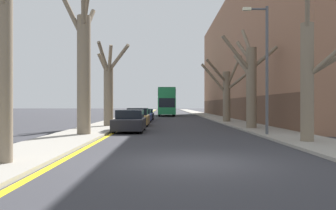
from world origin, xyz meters
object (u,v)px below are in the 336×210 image
street_tree_right_2 (226,92)px  parked_car_0 (130,121)px  street_tree_right_0 (310,76)px  street_tree_right_1 (250,81)px  parked_car_1 (138,117)px  double_decker_bus (167,100)px  parked_car_3 (146,114)px  parked_car_2 (143,116)px  street_tree_left_2 (109,89)px  lamp_post (265,63)px  street_tree_left_0 (5,30)px  street_tree_left_1 (84,65)px

street_tree_right_2 → parked_car_0: 13.70m
street_tree_right_0 → street_tree_right_1: 8.66m
street_tree_right_0 → street_tree_right_1: size_ratio=1.00×
parked_car_1 → double_decker_bus: bearing=84.3°
street_tree_right_0 → parked_car_3: 25.86m
double_decker_bus → parked_car_2: (-2.51, -19.01, -1.81)m
parked_car_1 → street_tree_left_2: bearing=-137.6°
parked_car_2 → street_tree_right_2: bearing=-9.6°
street_tree_right_2 → double_decker_bus: (-5.75, 20.40, -0.58)m
street_tree_right_1 → lamp_post: (-0.53, -5.15, 0.59)m
parked_car_2 → parked_car_3: bearing=90.0°
street_tree_left_0 → street_tree_right_0: 12.07m
parked_car_1 → parked_car_2: (-0.00, 6.06, -0.06)m
street_tree_left_0 → street_tree_right_0: size_ratio=1.10×
double_decker_bus → street_tree_left_2: bearing=-99.7°
double_decker_bus → lamp_post: (5.23, -34.39, 1.58)m
double_decker_bus → street_tree_right_1: bearing=-78.8°
parked_car_0 → street_tree_left_0: bearing=-100.2°
street_tree_right_0 → street_tree_right_2: bearing=91.4°
street_tree_left_0 → street_tree_left_1: (-0.04, 8.90, 0.12)m
parked_car_1 → parked_car_2: 6.06m
parked_car_3 → street_tree_right_0: bearing=-70.3°
street_tree_right_1 → street_tree_left_1: bearing=-154.8°
street_tree_left_2 → parked_car_2: (2.08, 7.96, -2.31)m
street_tree_left_1 → parked_car_1: 9.92m
double_decker_bus → lamp_post: lamp_post is taller
street_tree_right_0 → street_tree_right_2: street_tree_right_0 is taller
parked_car_1 → parked_car_3: (-0.00, 11.44, -0.09)m
street_tree_right_0 → parked_car_0: 11.28m
parked_car_2 → lamp_post: (7.75, -15.38, 3.38)m
street_tree_right_0 → lamp_post: 3.75m
parked_car_3 → double_decker_bus: bearing=79.6°
street_tree_right_2 → parked_car_0: (-8.26, -10.67, -2.36)m
street_tree_left_1 → street_tree_right_1: bearing=25.2°
street_tree_right_0 → parked_car_0: size_ratio=1.76×
parked_car_2 → lamp_post: 17.55m
street_tree_right_0 → parked_car_1: street_tree_right_0 is taller
parked_car_3 → street_tree_right_2: bearing=-39.3°
street_tree_left_0 → lamp_post: size_ratio=1.14×
parked_car_0 → parked_car_3: parked_car_0 is taller
street_tree_right_1 → parked_car_2: 13.45m
street_tree_left_1 → street_tree_right_1: street_tree_left_1 is taller
street_tree_left_2 → parked_car_1: (2.08, 1.90, -2.25)m
street_tree_right_1 → double_decker_bus: 29.82m
street_tree_left_2 → parked_car_3: bearing=81.1°
street_tree_left_0 → double_decker_bus: 43.36m
parked_car_3 → lamp_post: (7.75, -20.75, 3.41)m
double_decker_bus → street_tree_left_1: bearing=-97.9°
lamp_post → street_tree_right_1: bearing=84.1°
parked_car_2 → parked_car_1: bearing=-90.0°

